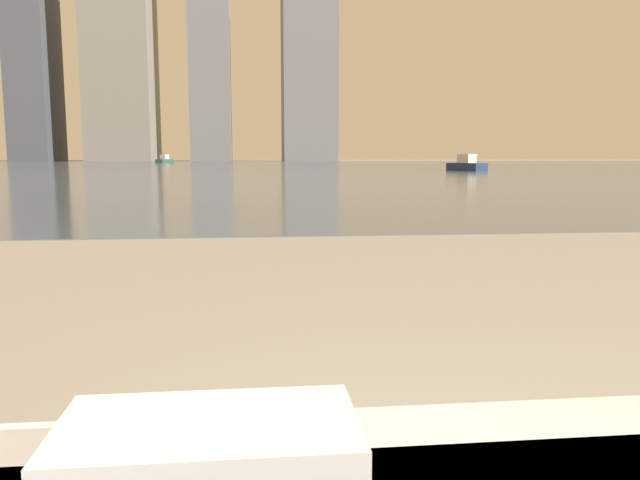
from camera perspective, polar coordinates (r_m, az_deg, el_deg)
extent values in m
cube|color=white|center=(0.68, -10.05, -20.59)|extent=(0.30, 0.17, 0.04)
cube|color=white|center=(0.66, -10.14, -17.54)|extent=(0.30, 0.17, 0.04)
cube|color=slate|center=(61.75, -6.12, 6.80)|extent=(180.00, 110.00, 0.01)
cube|color=navy|center=(38.60, 13.25, 6.52)|extent=(1.84, 2.84, 0.47)
cube|color=silver|center=(38.59, 13.28, 7.27)|extent=(0.99, 1.18, 0.54)
cube|color=#335647|center=(82.09, -14.02, 7.01)|extent=(2.01, 3.11, 0.51)
cube|color=silver|center=(82.08, -14.03, 7.39)|extent=(1.08, 1.29, 0.59)
cube|color=#2D2D33|center=(77.83, 13.47, 7.05)|extent=(2.25, 3.96, 0.66)
cube|color=silver|center=(77.83, 13.49, 7.57)|extent=(1.28, 1.61, 0.75)
cube|color=#4C515B|center=(125.58, -24.86, 16.98)|extent=(6.70, 11.89, 45.39)
cube|color=gray|center=(120.88, -17.69, 14.49)|extent=(11.31, 13.56, 32.00)
cube|color=slate|center=(119.13, -1.04, 14.66)|extent=(9.76, 10.54, 30.81)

